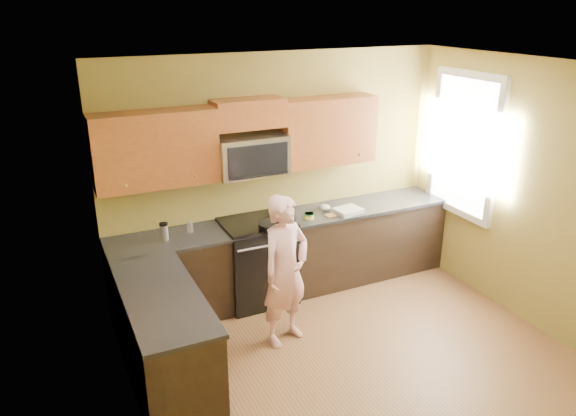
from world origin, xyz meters
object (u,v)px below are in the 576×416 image
stove (258,261)px  butter_tub (309,219)px  woman (285,271)px  travel_mug (165,240)px  frying_pan (272,228)px  microwave (251,174)px

stove → butter_tub: (0.59, -0.11, 0.45)m
woman → travel_mug: (-0.95, 0.86, 0.16)m
stove → travel_mug: size_ratio=5.14×
woman → frying_pan: 0.65m
microwave → woman: microwave is taller
stove → frying_pan: bearing=-74.2°
microwave → travel_mug: bearing=-172.7°
travel_mug → stove: bearing=0.2°
frying_pan → travel_mug: 1.11m
travel_mug → microwave: bearing=7.3°
woman → butter_tub: (0.64, 0.75, 0.16)m
woman → travel_mug: 1.29m
butter_tub → travel_mug: 1.60m
stove → travel_mug: 1.10m
woman → frying_pan: size_ratio=3.00×
stove → woman: (-0.06, -0.86, 0.29)m
microwave → frying_pan: 0.63m
stove → woman: bearing=-93.7°
frying_pan → microwave: bearing=104.3°
frying_pan → travel_mug: (-1.08, 0.25, -0.03)m
microwave → travel_mug: (-1.01, -0.13, -0.53)m
microwave → frying_pan: microwave is taller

